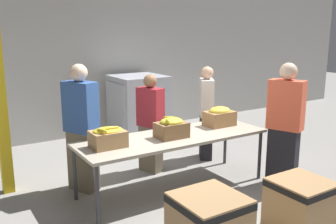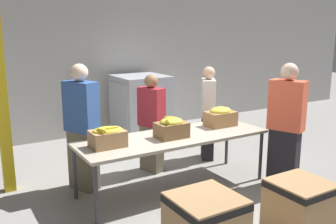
# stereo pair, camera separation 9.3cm
# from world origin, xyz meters

# --- Properties ---
(ground_plane) EXTENTS (30.00, 30.00, 0.00)m
(ground_plane) POSITION_xyz_m (0.00, 0.00, 0.00)
(ground_plane) COLOR gray
(wall_back) EXTENTS (16.00, 0.08, 4.00)m
(wall_back) POSITION_xyz_m (0.00, 3.30, 2.00)
(wall_back) COLOR #B7B7B2
(wall_back) RESTS_ON ground_plane
(sorting_table) EXTENTS (2.68, 0.90, 0.77)m
(sorting_table) POSITION_xyz_m (0.00, 0.00, 0.72)
(sorting_table) COLOR #B2A893
(sorting_table) RESTS_ON ground_plane
(banana_box_0) EXTENTS (0.42, 0.33, 0.28)m
(banana_box_0) POSITION_xyz_m (-0.96, 0.02, 0.90)
(banana_box_0) COLOR tan
(banana_box_0) RESTS_ON sorting_table
(banana_box_1) EXTENTS (0.41, 0.32, 0.29)m
(banana_box_1) POSITION_xyz_m (-0.07, -0.05, 0.91)
(banana_box_1) COLOR olive
(banana_box_1) RESTS_ON sorting_table
(banana_box_2) EXTENTS (0.44, 0.30, 0.29)m
(banana_box_2) POSITION_xyz_m (0.90, 0.10, 0.91)
(banana_box_2) COLOR #A37A4C
(banana_box_2) RESTS_ON sorting_table
(volunteer_0) EXTENTS (0.42, 0.53, 1.76)m
(volunteer_0) POSITION_xyz_m (-1.07, 0.65, 0.87)
(volunteer_0) COLOR #6B604C
(volunteer_0) RESTS_ON ground_plane
(volunteer_1) EXTENTS (0.41, 0.47, 1.59)m
(volunteer_1) POSITION_xyz_m (1.18, 0.78, 0.79)
(volunteer_1) COLOR black
(volunteer_1) RESTS_ON ground_plane
(volunteer_2) EXTENTS (0.33, 0.46, 1.54)m
(volunteer_2) POSITION_xyz_m (0.07, 0.76, 0.76)
(volunteer_2) COLOR #6B604C
(volunteer_2) RESTS_ON ground_plane
(volunteer_3) EXTENTS (0.40, 0.53, 1.76)m
(volunteer_3) POSITION_xyz_m (1.37, -0.74, 0.87)
(volunteer_3) COLOR black
(volunteer_3) RESTS_ON ground_plane
(donation_bin_1) EXTENTS (0.60, 0.60, 0.58)m
(donation_bin_1) POSITION_xyz_m (0.59, -1.68, 0.31)
(donation_bin_1) COLOR tan
(donation_bin_1) RESTS_ON ground_plane
(pallet_stack_0) EXTENTS (0.91, 0.91, 1.17)m
(pallet_stack_0) POSITION_xyz_m (0.71, 2.55, 0.58)
(pallet_stack_0) COLOR olive
(pallet_stack_0) RESTS_ON ground_plane
(pallet_stack_1) EXTENTS (1.09, 1.09, 1.28)m
(pallet_stack_1) POSITION_xyz_m (0.82, 2.56, 0.63)
(pallet_stack_1) COLOR olive
(pallet_stack_1) RESTS_ON ground_plane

